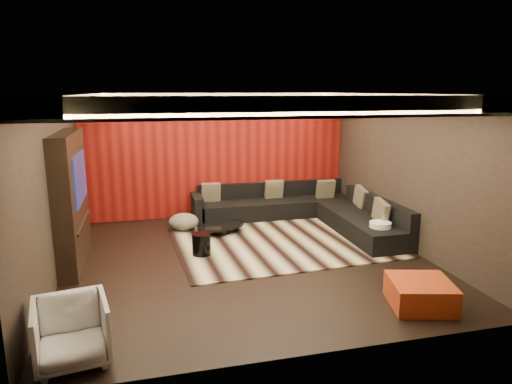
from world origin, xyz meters
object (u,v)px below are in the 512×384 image
object	(u,v)px
white_side_table	(380,235)
orange_ottoman	(420,293)
coffee_table	(221,229)
drum_stool	(201,244)
sectional_sofa	(305,211)
armchair	(72,332)

from	to	relation	value
white_side_table	orange_ottoman	distance (m)	2.32
white_side_table	orange_ottoman	world-z (taller)	white_side_table
coffee_table	drum_stool	bearing A→B (deg)	-115.37
drum_stool	white_side_table	distance (m)	3.27
white_side_table	sectional_sofa	distance (m)	2.03
white_side_table	sectional_sofa	world-z (taller)	sectional_sofa
drum_stool	orange_ottoman	xyz separation A→B (m)	(2.62, -2.64, -0.04)
drum_stool	orange_ottoman	world-z (taller)	drum_stool
white_side_table	armchair	size ratio (longest dim) A/B	0.64
drum_stool	sectional_sofa	bearing A→B (deg)	30.71
white_side_table	armchair	bearing A→B (deg)	-153.56
drum_stool	orange_ottoman	distance (m)	3.72
coffee_table	armchair	bearing A→B (deg)	-119.64
white_side_table	sectional_sofa	size ratio (longest dim) A/B	0.14
white_side_table	coffee_table	bearing A→B (deg)	149.88
orange_ottoman	sectional_sofa	distance (m)	4.11
armchair	sectional_sofa	distance (m)	6.08
coffee_table	sectional_sofa	distance (m)	1.96
armchair	sectional_sofa	xyz separation A→B (m)	(4.23, 4.36, -0.09)
armchair	sectional_sofa	world-z (taller)	sectional_sofa
coffee_table	armchair	world-z (taller)	armchair
coffee_table	white_side_table	bearing A→B (deg)	-30.12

